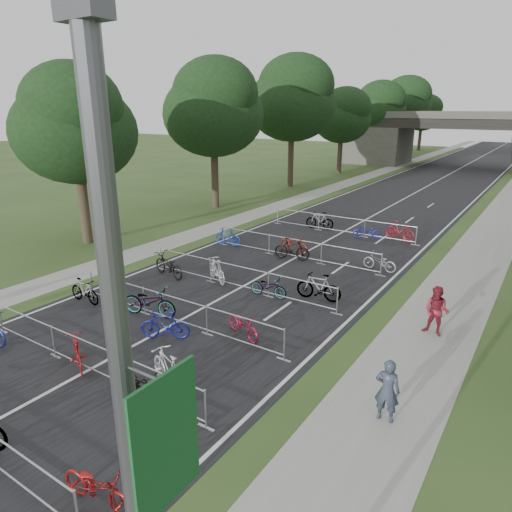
# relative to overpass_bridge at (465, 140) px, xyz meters

# --- Properties ---
(road) EXTENTS (11.00, 140.00, 0.01)m
(road) POSITION_rel_overpass_bridge_xyz_m (0.00, -15.00, -3.53)
(road) COLOR black
(road) RESTS_ON ground
(sidewalk_left) EXTENTS (2.00, 140.00, 0.01)m
(sidewalk_left) POSITION_rel_overpass_bridge_xyz_m (-7.50, -15.00, -3.53)
(sidewalk_left) COLOR gray
(sidewalk_left) RESTS_ON ground
(lane_markings) EXTENTS (0.12, 140.00, 0.00)m
(lane_markings) POSITION_rel_overpass_bridge_xyz_m (0.00, -15.00, -3.53)
(lane_markings) COLOR silver
(lane_markings) RESTS_ON ground
(overpass_bridge) EXTENTS (31.00, 8.00, 7.05)m
(overpass_bridge) POSITION_rel_overpass_bridge_xyz_m (0.00, 0.00, 0.00)
(overpass_bridge) COLOR #484640
(overpass_bridge) RESTS_ON ground
(tree_left_0) EXTENTS (6.72, 6.72, 10.25)m
(tree_left_0) POSITION_rel_overpass_bridge_xyz_m (-11.39, -49.07, 2.96)
(tree_left_0) COLOR #33261C
(tree_left_0) RESTS_ON ground
(tree_left_1) EXTENTS (7.56, 7.56, 11.53)m
(tree_left_1) POSITION_rel_overpass_bridge_xyz_m (-11.39, -37.07, 3.77)
(tree_left_1) COLOR #33261C
(tree_left_1) RESTS_ON ground
(tree_left_2) EXTENTS (8.40, 8.40, 12.81)m
(tree_left_2) POSITION_rel_overpass_bridge_xyz_m (-11.39, -25.07, 4.58)
(tree_left_2) COLOR #33261C
(tree_left_2) RESTS_ON ground
(tree_left_3) EXTENTS (6.72, 6.72, 10.25)m
(tree_left_3) POSITION_rel_overpass_bridge_xyz_m (-11.39, -13.07, 2.96)
(tree_left_3) COLOR #33261C
(tree_left_3) RESTS_ON ground
(tree_left_4) EXTENTS (7.56, 7.56, 11.53)m
(tree_left_4) POSITION_rel_overpass_bridge_xyz_m (-11.39, -1.07, 3.77)
(tree_left_4) COLOR #33261C
(tree_left_4) RESTS_ON ground
(tree_left_5) EXTENTS (8.40, 8.40, 12.81)m
(tree_left_5) POSITION_rel_overpass_bridge_xyz_m (-11.39, 10.93, 4.58)
(tree_left_5) COLOR #33261C
(tree_left_5) RESTS_ON ground
(tree_left_6) EXTENTS (6.72, 6.72, 10.25)m
(tree_left_6) POSITION_rel_overpass_bridge_xyz_m (-11.39, 22.93, 2.96)
(tree_left_6) COLOR #33261C
(tree_left_6) RESTS_ON ground
(barrier_row_2) EXTENTS (9.70, 0.08, 1.10)m
(barrier_row_2) POSITION_rel_overpass_bridge_xyz_m (0.00, -57.80, -2.99)
(barrier_row_2) COLOR #ADB0B5
(barrier_row_2) RESTS_ON ground
(barrier_row_3) EXTENTS (9.70, 0.08, 1.10)m
(barrier_row_3) POSITION_rel_overpass_bridge_xyz_m (0.00, -54.00, -2.99)
(barrier_row_3) COLOR #ADB0B5
(barrier_row_3) RESTS_ON ground
(barrier_row_4) EXTENTS (9.70, 0.08, 1.10)m
(barrier_row_4) POSITION_rel_overpass_bridge_xyz_m (0.00, -50.00, -2.99)
(barrier_row_4) COLOR #ADB0B5
(barrier_row_4) RESTS_ON ground
(barrier_row_5) EXTENTS (9.70, 0.08, 1.10)m
(barrier_row_5) POSITION_rel_overpass_bridge_xyz_m (0.00, -45.00, -2.99)
(barrier_row_5) COLOR #ADB0B5
(barrier_row_5) RESTS_ON ground
(barrier_row_6) EXTENTS (9.70, 0.08, 1.10)m
(barrier_row_6) POSITION_rel_overpass_bridge_xyz_m (0.00, -39.00, -2.99)
(barrier_row_6) COLOR #ADB0B5
(barrier_row_6) RESTS_ON ground
(bike_7) EXTENTS (1.84, 0.82, 0.93)m
(bike_7) POSITION_rel_overpass_bridge_xyz_m (4.30, -60.74, -3.07)
(bike_7) COLOR maroon
(bike_7) RESTS_ON ground
(bike_9) EXTENTS (1.72, 1.26, 1.03)m
(bike_9) POSITION_rel_overpass_bridge_xyz_m (-0.40, -57.77, -3.02)
(bike_9) COLOR maroon
(bike_9) RESTS_ON ground
(bike_10) EXTENTS (1.96, 0.91, 0.99)m
(bike_10) POSITION_rel_overpass_bridge_xyz_m (2.45, -57.92, -3.04)
(bike_10) COLOR black
(bike_10) RESTS_ON ground
(bike_11) EXTENTS (2.11, 1.26, 1.22)m
(bike_11) POSITION_rel_overpass_bridge_xyz_m (2.78, -57.15, -2.92)
(bike_11) COLOR silver
(bike_11) RESTS_ON ground
(bike_12) EXTENTS (1.67, 0.48, 1.00)m
(bike_12) POSITION_rel_overpass_bridge_xyz_m (-4.30, -54.59, -3.03)
(bike_12) COLOR #ADB0B5
(bike_12) RESTS_ON ground
(bike_13) EXTENTS (2.28, 1.28, 1.14)m
(bike_13) POSITION_rel_overpass_bridge_xyz_m (-1.22, -54.01, -2.97)
(bike_13) COLOR #ADB0B5
(bike_13) RESTS_ON ground
(bike_14) EXTENTS (1.72, 1.23, 1.02)m
(bike_14) POSITION_rel_overpass_bridge_xyz_m (0.53, -55.01, -3.02)
(bike_14) COLOR navy
(bike_14) RESTS_ON ground
(bike_15) EXTENTS (1.86, 1.23, 0.93)m
(bike_15) POSITION_rel_overpass_bridge_xyz_m (2.67, -53.44, -3.07)
(bike_15) COLOR maroon
(bike_15) RESTS_ON ground
(bike_16) EXTENTS (2.23, 1.19, 1.11)m
(bike_16) POSITION_rel_overpass_bridge_xyz_m (-3.60, -50.54, -2.98)
(bike_16) COLOR black
(bike_16) RESTS_ON ground
(bike_17) EXTENTS (1.83, 1.37, 1.09)m
(bike_17) POSITION_rel_overpass_bridge_xyz_m (-1.33, -49.80, -2.99)
(bike_17) COLOR #B7B5BE
(bike_17) RESTS_ON ground
(bike_18) EXTENTS (1.69, 0.67, 0.87)m
(bike_18) POSITION_rel_overpass_bridge_xyz_m (1.53, -50.00, -3.10)
(bike_18) COLOR #ADB0B5
(bike_18) RESTS_ON ground
(bike_19) EXTENTS (1.94, 0.78, 1.14)m
(bike_19) POSITION_rel_overpass_bridge_xyz_m (3.42, -49.17, -2.97)
(bike_19) COLOR #ADB0B5
(bike_19) RESTS_ON ground
(bike_20) EXTENTS (1.74, 0.57, 1.03)m
(bike_20) POSITION_rel_overpass_bridge_xyz_m (-4.30, -45.01, -3.02)
(bike_20) COLOR navy
(bike_20) RESTS_ON ground
(bike_21) EXTENTS (2.02, 1.13, 1.01)m
(bike_21) POSITION_rel_overpass_bridge_xyz_m (-0.53, -44.07, -3.03)
(bike_21) COLOR maroon
(bike_21) RESTS_ON ground
(bike_22) EXTENTS (1.95, 0.87, 1.13)m
(bike_22) POSITION_rel_overpass_bridge_xyz_m (-0.04, -45.20, -2.97)
(bike_22) COLOR black
(bike_22) RESTS_ON ground
(bike_23) EXTENTS (1.72, 0.75, 0.88)m
(bike_23) POSITION_rel_overpass_bridge_xyz_m (4.30, -44.34, -3.09)
(bike_23) COLOR gray
(bike_23) RESTS_ON ground
(bike_25) EXTENTS (1.89, 0.79, 1.10)m
(bike_25) POSITION_rel_overpass_bridge_xyz_m (-1.61, -38.69, -2.98)
(bike_25) COLOR #ADB0B5
(bike_25) RESTS_ON ground
(bike_26) EXTENTS (1.78, 1.18, 0.88)m
(bike_26) POSITION_rel_overpass_bridge_xyz_m (1.80, -39.26, -3.09)
(bike_26) COLOR #1C1E9A
(bike_26) RESTS_ON ground
(bike_27) EXTENTS (2.04, 1.10, 1.18)m
(bike_27) POSITION_rel_overpass_bridge_xyz_m (3.55, -38.63, -2.94)
(bike_27) COLOR maroon
(bike_27) RESTS_ON ground
(pedestrian_a) EXTENTS (0.65, 0.45, 1.70)m
(pedestrian_a) POSITION_rel_overpass_bridge_xyz_m (8.15, -55.06, -2.68)
(pedestrian_a) COLOR #2F3646
(pedestrian_a) RESTS_ON ground
(pedestrian_b) EXTENTS (0.93, 0.77, 1.76)m
(pedestrian_b) POSITION_rel_overpass_bridge_xyz_m (8.09, -49.67, -2.65)
(pedestrian_b) COLOR maroon
(pedestrian_b) RESTS_ON ground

